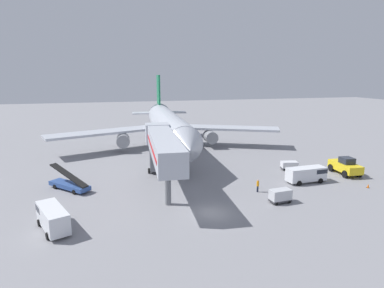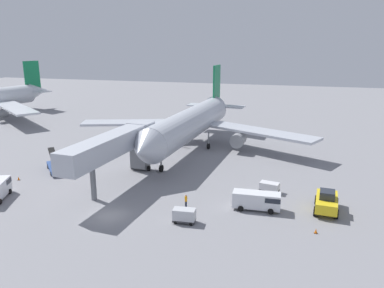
{
  "view_description": "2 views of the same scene",
  "coord_description": "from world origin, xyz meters",
  "px_view_note": "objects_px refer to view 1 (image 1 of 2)",
  "views": [
    {
      "loc": [
        -10.17,
        -30.65,
        14.58
      ],
      "look_at": [
        3.08,
        19.89,
        3.29
      ],
      "focal_mm": 30.08,
      "sensor_mm": 36.0,
      "label": 1
    },
    {
      "loc": [
        20.0,
        -34.83,
        18.82
      ],
      "look_at": [
        3.06,
        22.94,
        2.81
      ],
      "focal_mm": 35.02,
      "sensor_mm": 36.0,
      "label": 2
    }
  ],
  "objects_px": {
    "service_van_mid_center": "(52,217)",
    "safety_cone_charlie": "(40,204)",
    "jet_bridge": "(162,146)",
    "safety_cone_bravo": "(368,186)",
    "baggage_cart_far_left": "(289,165)",
    "baggage_cart_outer_right": "(280,195)",
    "service_van_near_right": "(307,174)",
    "airplane_at_gate": "(168,126)",
    "ground_crew_worker_foreground": "(258,185)",
    "belt_loader_truck": "(69,184)",
    "pushback_tug": "(345,166)"
  },
  "relations": [
    {
      "from": "baggage_cart_outer_right",
      "to": "belt_loader_truck",
      "type": "bearing_deg",
      "value": 156.02
    },
    {
      "from": "belt_loader_truck",
      "to": "safety_cone_charlie",
      "type": "bearing_deg",
      "value": -119.12
    },
    {
      "from": "jet_bridge",
      "to": "service_van_near_right",
      "type": "relative_size",
      "value": 3.54
    },
    {
      "from": "airplane_at_gate",
      "to": "pushback_tug",
      "type": "height_order",
      "value": "airplane_at_gate"
    },
    {
      "from": "service_van_mid_center",
      "to": "safety_cone_bravo",
      "type": "bearing_deg",
      "value": 2.84
    },
    {
      "from": "baggage_cart_outer_right",
      "to": "ground_crew_worker_foreground",
      "type": "relative_size",
      "value": 1.55
    },
    {
      "from": "pushback_tug",
      "to": "safety_cone_bravo",
      "type": "xyz_separation_m",
      "value": [
        -1.25,
        -5.88,
        -0.96
      ]
    },
    {
      "from": "airplane_at_gate",
      "to": "safety_cone_charlie",
      "type": "distance_m",
      "value": 30.53
    },
    {
      "from": "belt_loader_truck",
      "to": "ground_crew_worker_foreground",
      "type": "bearing_deg",
      "value": -16.6
    },
    {
      "from": "service_van_near_right",
      "to": "service_van_mid_center",
      "type": "height_order",
      "value": "service_van_mid_center"
    },
    {
      "from": "service_van_mid_center",
      "to": "baggage_cart_far_left",
      "type": "height_order",
      "value": "service_van_mid_center"
    },
    {
      "from": "jet_bridge",
      "to": "ground_crew_worker_foreground",
      "type": "relative_size",
      "value": 12.2
    },
    {
      "from": "service_van_near_right",
      "to": "baggage_cart_outer_right",
      "type": "height_order",
      "value": "service_van_near_right"
    },
    {
      "from": "service_van_near_right",
      "to": "safety_cone_bravo",
      "type": "height_order",
      "value": "service_van_near_right"
    },
    {
      "from": "ground_crew_worker_foreground",
      "to": "safety_cone_charlie",
      "type": "height_order",
      "value": "ground_crew_worker_foreground"
    },
    {
      "from": "safety_cone_charlie",
      "to": "service_van_mid_center",
      "type": "bearing_deg",
      "value": -70.22
    },
    {
      "from": "service_van_mid_center",
      "to": "baggage_cart_outer_right",
      "type": "bearing_deg",
      "value": 0.89
    },
    {
      "from": "jet_bridge",
      "to": "baggage_cart_outer_right",
      "type": "height_order",
      "value": "jet_bridge"
    },
    {
      "from": "baggage_cart_far_left",
      "to": "safety_cone_charlie",
      "type": "height_order",
      "value": "baggage_cart_far_left"
    },
    {
      "from": "belt_loader_truck",
      "to": "baggage_cart_outer_right",
      "type": "distance_m",
      "value": 26.46
    },
    {
      "from": "pushback_tug",
      "to": "service_van_mid_center",
      "type": "bearing_deg",
      "value": -168.87
    },
    {
      "from": "baggage_cart_outer_right",
      "to": "airplane_at_gate",
      "type": "bearing_deg",
      "value": 104.76
    },
    {
      "from": "ground_crew_worker_foreground",
      "to": "airplane_at_gate",
      "type": "bearing_deg",
      "value": 104.8
    },
    {
      "from": "safety_cone_bravo",
      "to": "safety_cone_charlie",
      "type": "relative_size",
      "value": 1.0
    },
    {
      "from": "service_van_mid_center",
      "to": "ground_crew_worker_foreground",
      "type": "xyz_separation_m",
      "value": [
        23.56,
        4.22,
        -0.42
      ]
    },
    {
      "from": "airplane_at_gate",
      "to": "safety_cone_charlie",
      "type": "xyz_separation_m",
      "value": [
        -19.11,
        -23.34,
        -4.65
      ]
    },
    {
      "from": "jet_bridge",
      "to": "safety_cone_bravo",
      "type": "bearing_deg",
      "value": -15.06
    },
    {
      "from": "airplane_at_gate",
      "to": "baggage_cart_outer_right",
      "type": "relative_size",
      "value": 18.3
    },
    {
      "from": "airplane_at_gate",
      "to": "ground_crew_worker_foreground",
      "type": "bearing_deg",
      "value": -75.2
    },
    {
      "from": "jet_bridge",
      "to": "service_van_near_right",
      "type": "bearing_deg",
      "value": -8.5
    },
    {
      "from": "belt_loader_truck",
      "to": "service_van_near_right",
      "type": "bearing_deg",
      "value": -9.29
    },
    {
      "from": "baggage_cart_outer_right",
      "to": "ground_crew_worker_foreground",
      "type": "height_order",
      "value": "ground_crew_worker_foreground"
    },
    {
      "from": "pushback_tug",
      "to": "service_van_mid_center",
      "type": "distance_m",
      "value": 40.32
    },
    {
      "from": "jet_bridge",
      "to": "safety_cone_bravo",
      "type": "height_order",
      "value": "jet_bridge"
    },
    {
      "from": "airplane_at_gate",
      "to": "pushback_tug",
      "type": "relative_size",
      "value": 8.66
    },
    {
      "from": "baggage_cart_far_left",
      "to": "safety_cone_bravo",
      "type": "xyz_separation_m",
      "value": [
        5.62,
        -9.99,
        -0.48
      ]
    },
    {
      "from": "service_van_mid_center",
      "to": "baggage_cart_outer_right",
      "type": "xyz_separation_m",
      "value": [
        24.55,
        0.38,
        -0.41
      ]
    },
    {
      "from": "safety_cone_charlie",
      "to": "baggage_cart_far_left",
      "type": "bearing_deg",
      "value": 9.01
    },
    {
      "from": "baggage_cart_far_left",
      "to": "ground_crew_worker_foreground",
      "type": "height_order",
      "value": "ground_crew_worker_foreground"
    },
    {
      "from": "belt_loader_truck",
      "to": "service_van_near_right",
      "type": "relative_size",
      "value": 1.02
    },
    {
      "from": "service_van_mid_center",
      "to": "safety_cone_charlie",
      "type": "xyz_separation_m",
      "value": [
        -2.28,
        6.35,
        -1.02
      ]
    },
    {
      "from": "service_van_near_right",
      "to": "baggage_cart_far_left",
      "type": "height_order",
      "value": "service_van_near_right"
    },
    {
      "from": "baggage_cart_far_left",
      "to": "ground_crew_worker_foreground",
      "type": "xyz_separation_m",
      "value": [
        -9.13,
        -7.67,
        0.12
      ]
    },
    {
      "from": "jet_bridge",
      "to": "ground_crew_worker_foreground",
      "type": "distance_m",
      "value": 13.16
    },
    {
      "from": "service_van_mid_center",
      "to": "baggage_cart_far_left",
      "type": "distance_m",
      "value": 34.79
    },
    {
      "from": "ground_crew_worker_foreground",
      "to": "safety_cone_charlie",
      "type": "relative_size",
      "value": 3.1
    },
    {
      "from": "belt_loader_truck",
      "to": "service_van_mid_center",
      "type": "distance_m",
      "value": 11.15
    },
    {
      "from": "pushback_tug",
      "to": "belt_loader_truck",
      "type": "relative_size",
      "value": 0.93
    },
    {
      "from": "service_van_near_right",
      "to": "service_van_mid_center",
      "type": "xyz_separation_m",
      "value": [
        -31.85,
        -5.98,
        0.07
      ]
    },
    {
      "from": "airplane_at_gate",
      "to": "belt_loader_truck",
      "type": "bearing_deg",
      "value": -131.55
    }
  ]
}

